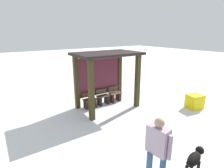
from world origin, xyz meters
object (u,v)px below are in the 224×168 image
Objects in this scene: bus_shelter at (105,67)px; grit_bin at (195,101)px; bench_center_inside at (103,99)px; bench_right_inside at (115,96)px; bench_left_inside at (90,102)px; person_walking at (158,146)px; dog at (195,159)px.

grit_bin is at bearing -37.78° from bus_shelter.
bench_right_inside is (0.72, 0.00, 0.00)m from bench_center_inside.
grit_bin is (4.03, -2.81, 0.04)m from bench_left_inside.
person_walking is at bearing -107.27° from bench_center_inside.
bus_shelter is 1.61m from bench_center_inside.
bus_shelter reaches higher than bench_center_inside.
person_walking is (-1.47, -4.49, -0.90)m from bus_shelter.
bench_center_inside is 5.00m from person_walking.
person_walking reaches higher than bench_left_inside.
bench_center_inside is at bearing 139.66° from grit_bin.
bench_center_inside is 0.99× the size of bench_right_inside.
bench_right_inside is at bearing 132.63° from grit_bin.
bus_shelter reaches higher than grit_bin.
bus_shelter is 4.81m from person_walking.
bench_center_inside is 0.44× the size of person_walking.
bus_shelter is at bearing -161.21° from bench_right_inside.
bench_right_inside reaches higher than bench_center_inside.
person_walking is (-1.47, -4.73, 0.69)m from bench_center_inside.
bench_right_inside is at bearing 18.79° from bus_shelter.
bus_shelter is 1.77m from bench_left_inside.
person_walking is at bearing -158.06° from grit_bin.
bench_center_inside is 1.05× the size of grit_bin.
bus_shelter is 1.76m from bench_right_inside.
bus_shelter is 4.04× the size of bench_left_inside.
bench_left_inside is (-0.72, 0.25, -1.60)m from bus_shelter.
bus_shelter is 3.90× the size of bench_center_inside.
bus_shelter is 3.22× the size of dog.
dog is at bearing -23.19° from person_walking.
bench_center_inside is at bearing 72.73° from person_walking.
person_walking is at bearing -108.16° from bus_shelter.
person_walking reaches higher than bench_right_inside.
bench_left_inside is at bearing 145.11° from grit_bin.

